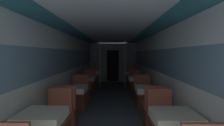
# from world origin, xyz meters

# --- Properties ---
(wall_left) EXTENTS (0.05, 10.28, 2.08)m
(wall_left) POSITION_xyz_m (-1.26, 3.74, 1.08)
(wall_left) COLOR silver
(wall_left) RESTS_ON ground_plane
(wall_right) EXTENTS (0.05, 10.28, 2.08)m
(wall_right) POSITION_xyz_m (1.26, 3.74, 1.08)
(wall_right) COLOR silver
(wall_right) RESTS_ON ground_plane
(ceiling_panel) EXTENTS (2.53, 10.28, 0.07)m
(ceiling_panel) POSITION_xyz_m (0.00, 3.74, 2.12)
(ceiling_panel) COLOR silver
(ceiling_panel) RESTS_ON wall_left
(bulkhead_far) EXTENTS (2.48, 0.09, 2.08)m
(bulkhead_far) POSITION_xyz_m (0.00, 7.95, 1.03)
(bulkhead_far) COLOR slate
(bulkhead_far) RESTS_ON ground_plane
(dining_table_left_0) EXTENTS (0.59, 0.59, 0.74)m
(dining_table_left_0) POSITION_xyz_m (-0.89, 0.79, 0.63)
(dining_table_left_0) COLOR #4C4C51
(dining_table_left_0) RESTS_ON ground_plane
(chair_left_far_0) EXTENTS (0.43, 0.43, 0.91)m
(chair_left_far_0) POSITION_xyz_m (-0.89, 1.39, 0.29)
(chair_left_far_0) COLOR brown
(chair_left_far_0) RESTS_ON ground_plane
(dining_table_left_1) EXTENTS (0.59, 0.59, 0.74)m
(dining_table_left_1) POSITION_xyz_m (-0.89, 2.62, 0.63)
(dining_table_left_1) COLOR #4C4C51
(dining_table_left_1) RESTS_ON ground_plane
(chair_left_near_1) EXTENTS (0.43, 0.43, 0.91)m
(chair_left_near_1) POSITION_xyz_m (-0.89, 2.03, 0.29)
(chair_left_near_1) COLOR brown
(chair_left_near_1) RESTS_ON ground_plane
(chair_left_far_1) EXTENTS (0.43, 0.43, 0.91)m
(chair_left_far_1) POSITION_xyz_m (-0.89, 3.22, 0.29)
(chair_left_far_1) COLOR brown
(chair_left_far_1) RESTS_ON ground_plane
(dining_table_left_2) EXTENTS (0.59, 0.59, 0.74)m
(dining_table_left_2) POSITION_xyz_m (-0.89, 4.46, 0.63)
(dining_table_left_2) COLOR #4C4C51
(dining_table_left_2) RESTS_ON ground_plane
(chair_left_near_2) EXTENTS (0.43, 0.43, 0.91)m
(chair_left_near_2) POSITION_xyz_m (-0.89, 3.86, 0.29)
(chair_left_near_2) COLOR brown
(chair_left_near_2) RESTS_ON ground_plane
(chair_left_far_2) EXTENTS (0.43, 0.43, 0.91)m
(chair_left_far_2) POSITION_xyz_m (-0.89, 5.05, 0.29)
(chair_left_far_2) COLOR brown
(chair_left_far_2) RESTS_ON ground_plane
(dining_table_left_3) EXTENTS (0.59, 0.59, 0.74)m
(dining_table_left_3) POSITION_xyz_m (-0.89, 6.29, 0.63)
(dining_table_left_3) COLOR #4C4C51
(dining_table_left_3) RESTS_ON ground_plane
(chair_left_near_3) EXTENTS (0.43, 0.43, 0.91)m
(chair_left_near_3) POSITION_xyz_m (-0.89, 5.69, 0.29)
(chair_left_near_3) COLOR brown
(chair_left_near_3) RESTS_ON ground_plane
(chair_left_far_3) EXTENTS (0.43, 0.43, 0.91)m
(chair_left_far_3) POSITION_xyz_m (-0.89, 6.89, 0.29)
(chair_left_far_3) COLOR brown
(chair_left_far_3) RESTS_ON ground_plane
(support_pole_left_3) EXTENTS (0.04, 0.04, 2.08)m
(support_pole_left_3) POSITION_xyz_m (-0.55, 6.29, 1.04)
(support_pole_left_3) COLOR silver
(support_pole_left_3) RESTS_ON ground_plane
(dining_table_right_0) EXTENTS (0.59, 0.59, 0.74)m
(dining_table_right_0) POSITION_xyz_m (0.89, 0.79, 0.63)
(dining_table_right_0) COLOR #4C4C51
(dining_table_right_0) RESTS_ON ground_plane
(dining_table_right_1) EXTENTS (0.59, 0.59, 0.74)m
(dining_table_right_1) POSITION_xyz_m (0.89, 2.62, 0.63)
(dining_table_right_1) COLOR #4C4C51
(dining_table_right_1) RESTS_ON ground_plane
(chair_right_near_1) EXTENTS (0.43, 0.43, 0.91)m
(chair_right_near_1) POSITION_xyz_m (0.89, 2.03, 0.29)
(chair_right_near_1) COLOR brown
(chair_right_near_1) RESTS_ON ground_plane
(chair_right_far_1) EXTENTS (0.43, 0.43, 0.91)m
(chair_right_far_1) POSITION_xyz_m (0.89, 3.22, 0.29)
(chair_right_far_1) COLOR brown
(chair_right_far_1) RESTS_ON ground_plane
(dining_table_right_2) EXTENTS (0.59, 0.59, 0.74)m
(dining_table_right_2) POSITION_xyz_m (0.89, 4.46, 0.63)
(dining_table_right_2) COLOR #4C4C51
(dining_table_right_2) RESTS_ON ground_plane
(chair_right_near_2) EXTENTS (0.43, 0.43, 0.91)m
(chair_right_near_2) POSITION_xyz_m (0.89, 3.86, 0.29)
(chair_right_near_2) COLOR brown
(chair_right_near_2) RESTS_ON ground_plane
(chair_right_far_2) EXTENTS (0.43, 0.43, 0.91)m
(chair_right_far_2) POSITION_xyz_m (0.89, 5.05, 0.29)
(chair_right_far_2) COLOR brown
(chair_right_far_2) RESTS_ON ground_plane
(dining_table_right_3) EXTENTS (0.59, 0.59, 0.74)m
(dining_table_right_3) POSITION_xyz_m (0.89, 6.29, 0.63)
(dining_table_right_3) COLOR #4C4C51
(dining_table_right_3) RESTS_ON ground_plane
(chair_right_near_3) EXTENTS (0.43, 0.43, 0.91)m
(chair_right_near_3) POSITION_xyz_m (0.89, 5.69, 0.29)
(chair_right_near_3) COLOR brown
(chair_right_near_3) RESTS_ON ground_plane
(chair_right_far_3) EXTENTS (0.43, 0.43, 0.91)m
(chair_right_far_3) POSITION_xyz_m (0.89, 6.89, 0.29)
(chair_right_far_3) COLOR brown
(chair_right_far_3) RESTS_ON ground_plane
(support_pole_right_3) EXTENTS (0.04, 0.04, 2.08)m
(support_pole_right_3) POSITION_xyz_m (0.55, 6.29, 1.04)
(support_pole_right_3) COLOR silver
(support_pole_right_3) RESTS_ON ground_plane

